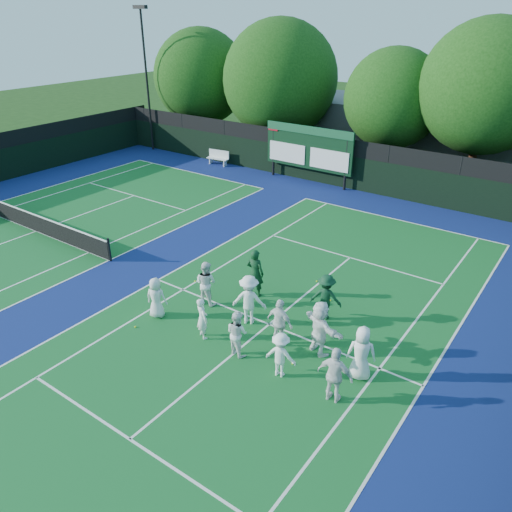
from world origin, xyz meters
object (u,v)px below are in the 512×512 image
Objects in this scene: tennis_net at (35,222)px; bench at (218,157)px; coach_left at (255,273)px; scoreboard at (308,148)px.

bench is (-0.10, 14.37, 0.06)m from tennis_net.
tennis_net is at bearing -89.60° from bench.
coach_left reaches higher than tennis_net.
scoreboard is 14.36m from coach_left.
scoreboard reaches higher than coach_left.
tennis_net is 6.82× the size of bench.
coach_left is (12.42, 1.35, 0.47)m from tennis_net.
coach_left is (12.52, -13.02, 0.42)m from bench.
scoreboard is 3.62× the size of bench.
coach_left is at bearing -67.67° from scoreboard.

